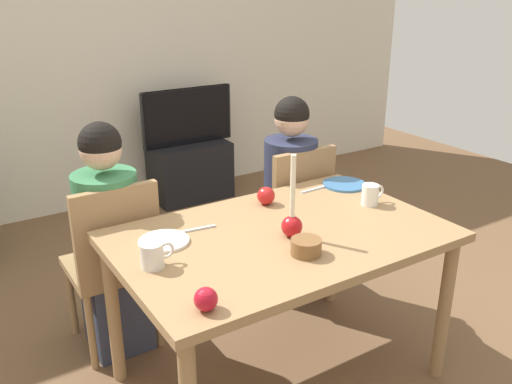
{
  "coord_description": "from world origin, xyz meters",
  "views": [
    {
      "loc": [
        -1.23,
        -1.73,
        1.76
      ],
      "look_at": [
        0.0,
        0.2,
        0.87
      ],
      "focal_mm": 38.54,
      "sensor_mm": 36.0,
      "label": 1
    }
  ],
  "objects": [
    {
      "name": "ground_plane",
      "position": [
        0.0,
        0.0,
        0.0
      ],
      "size": [
        7.68,
        7.68,
        0.0
      ],
      "primitive_type": "plane",
      "color": "brown"
    },
    {
      "name": "back_wall",
      "position": [
        0.0,
        2.6,
        1.3
      ],
      "size": [
        6.4,
        0.1,
        2.6
      ],
      "primitive_type": "cube",
      "color": "beige",
      "rests_on": "ground"
    },
    {
      "name": "dining_table",
      "position": [
        0.0,
        0.0,
        0.67
      ],
      "size": [
        1.4,
        0.9,
        0.75
      ],
      "color": "#99754C",
      "rests_on": "ground"
    },
    {
      "name": "chair_left",
      "position": [
        -0.55,
        0.61,
        0.51
      ],
      "size": [
        0.4,
        0.4,
        0.9
      ],
      "color": "#99754C",
      "rests_on": "ground"
    },
    {
      "name": "chair_right",
      "position": [
        0.51,
        0.61,
        0.51
      ],
      "size": [
        0.4,
        0.4,
        0.9
      ],
      "color": "#99754C",
      "rests_on": "ground"
    },
    {
      "name": "person_left_child",
      "position": [
        -0.55,
        0.64,
        0.57
      ],
      "size": [
        0.3,
        0.3,
        1.17
      ],
      "color": "#33384C",
      "rests_on": "ground"
    },
    {
      "name": "person_right_child",
      "position": [
        0.51,
        0.64,
        0.57
      ],
      "size": [
        0.3,
        0.3,
        1.17
      ],
      "color": "#33384C",
      "rests_on": "ground"
    },
    {
      "name": "tv_stand",
      "position": [
        0.67,
        2.3,
        0.24
      ],
      "size": [
        0.64,
        0.4,
        0.48
      ],
      "primitive_type": "cube",
      "color": "black",
      "rests_on": "ground"
    },
    {
      "name": "tv",
      "position": [
        0.67,
        2.3,
        0.71
      ],
      "size": [
        0.79,
        0.05,
        0.46
      ],
      "color": "black",
      "rests_on": "tv_stand"
    },
    {
      "name": "candle_centerpiece",
      "position": [
        0.02,
        -0.05,
        0.82
      ],
      "size": [
        0.09,
        0.09,
        0.36
      ],
      "color": "red",
      "rests_on": "dining_table"
    },
    {
      "name": "plate_left",
      "position": [
        -0.46,
        0.18,
        0.76
      ],
      "size": [
        0.21,
        0.21,
        0.01
      ],
      "primitive_type": "cylinder",
      "color": "white",
      "rests_on": "dining_table"
    },
    {
      "name": "plate_right",
      "position": [
        0.61,
        0.29,
        0.76
      ],
      "size": [
        0.23,
        0.23,
        0.01
      ],
      "primitive_type": "cylinder",
      "color": "teal",
      "rests_on": "dining_table"
    },
    {
      "name": "mug_left",
      "position": [
        -0.57,
        0.01,
        0.8
      ],
      "size": [
        0.13,
        0.09,
        0.1
      ],
      "color": "silver",
      "rests_on": "dining_table"
    },
    {
      "name": "mug_right",
      "position": [
        0.54,
        0.03,
        0.8
      ],
      "size": [
        0.13,
        0.08,
        0.1
      ],
      "color": "white",
      "rests_on": "dining_table"
    },
    {
      "name": "fork_left",
      "position": [
        -0.3,
        0.22,
        0.75
      ],
      "size": [
        0.18,
        0.04,
        0.01
      ],
      "primitive_type": "cube",
      "rotation": [
        0.0,
        0.0,
        -0.12
      ],
      "color": "silver",
      "rests_on": "dining_table"
    },
    {
      "name": "fork_right",
      "position": [
        0.44,
        0.33,
        0.75
      ],
      "size": [
        0.18,
        0.02,
        0.01
      ],
      "primitive_type": "cube",
      "rotation": [
        0.0,
        0.0,
        0.05
      ],
      "color": "silver",
      "rests_on": "dining_table"
    },
    {
      "name": "bowl_walnuts",
      "position": [
        -0.03,
        -0.21,
        0.78
      ],
      "size": [
        0.12,
        0.12,
        0.06
      ],
      "primitive_type": "cylinder",
      "color": "brown",
      "rests_on": "dining_table"
    },
    {
      "name": "apple_near_candle",
      "position": [
        0.12,
        0.3,
        0.79
      ],
      "size": [
        0.09,
        0.09,
        0.09
      ],
      "primitive_type": "sphere",
      "color": "red",
      "rests_on": "dining_table"
    },
    {
      "name": "apple_by_left_plate",
      "position": [
        -0.54,
        -0.35,
        0.79
      ],
      "size": [
        0.08,
        0.08,
        0.08
      ],
      "primitive_type": "sphere",
      "color": "#B21323",
      "rests_on": "dining_table"
    }
  ]
}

